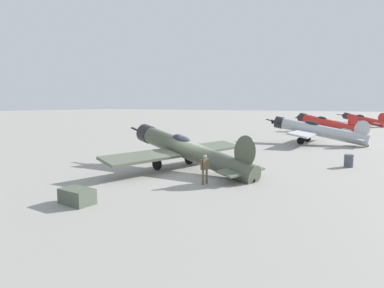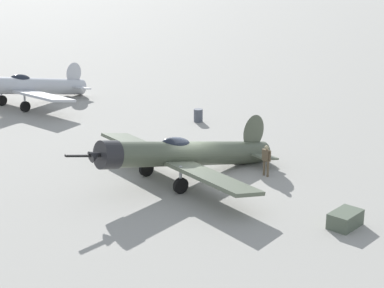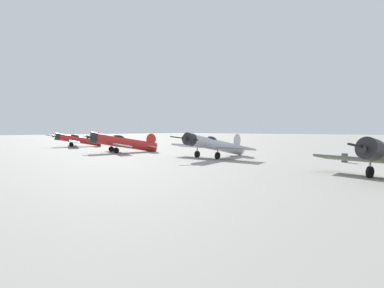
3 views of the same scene
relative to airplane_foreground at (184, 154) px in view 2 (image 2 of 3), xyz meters
name	(u,v)px [view 2 (image 2 of 3)]	position (x,y,z in m)	size (l,w,h in m)	color
ground_plane	(192,177)	(0.14, 0.50, -1.35)	(400.00, 400.00, 0.00)	gray
airplane_foreground	(184,154)	(0.00, 0.00, 0.00)	(11.81, 11.88, 3.15)	#4C5442
airplane_mid_apron	(26,86)	(-19.65, 5.25, 0.16)	(11.15, 11.60, 3.01)	#B7BABF
ground_crew_mechanic	(266,158)	(3.09, 3.00, -0.34)	(0.63, 0.35, 1.67)	brown
equipment_crate	(345,219)	(9.07, -0.35, -1.00)	(1.08, 1.60, 0.69)	#4C5647
fuel_drum	(198,115)	(-6.41, 9.58, -0.90)	(0.65, 0.65, 0.90)	#474C56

